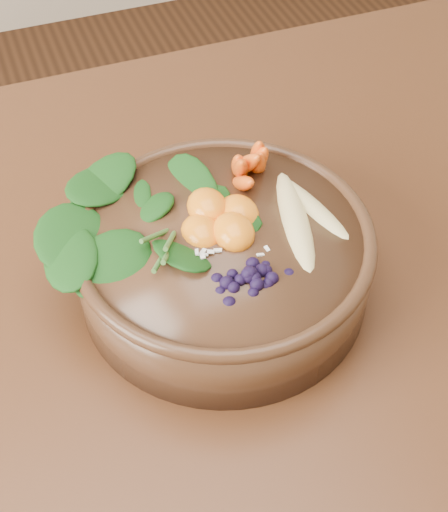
{
  "coord_description": "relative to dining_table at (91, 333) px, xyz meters",
  "views": [
    {
      "loc": [
        -0.03,
        -0.57,
        1.39
      ],
      "look_at": [
        0.16,
        -0.06,
        0.8
      ],
      "focal_mm": 50.0,
      "sensor_mm": 36.0,
      "label": 1
    }
  ],
  "objects": [
    {
      "name": "dining_table",
      "position": [
        0.0,
        0.0,
        0.0
      ],
      "size": [
        1.6,
        0.9,
        0.75
      ],
      "color": "#331C0C",
      "rests_on": "ground"
    },
    {
      "name": "banana_halves",
      "position": [
        0.25,
        -0.06,
        0.2
      ],
      "size": [
        0.1,
        0.19,
        0.03
      ],
      "rotation": [
        0.0,
        0.0,
        -0.05
      ],
      "color": "#E0CC84",
      "rests_on": "stoneware_bowl"
    },
    {
      "name": "blueberry_pile",
      "position": [
        0.16,
        -0.13,
        0.21
      ],
      "size": [
        0.16,
        0.12,
        0.05
      ],
      "primitive_type": null,
      "rotation": [
        0.0,
        0.0,
        -0.05
      ],
      "color": "black",
      "rests_on": "stoneware_bowl"
    },
    {
      "name": "mandarin_cluster",
      "position": [
        0.16,
        -0.04,
        0.2
      ],
      "size": [
        0.1,
        0.11,
        0.04
      ],
      "primitive_type": null,
      "rotation": [
        0.0,
        0.0,
        -0.05
      ],
      "color": "orange",
      "rests_on": "stoneware_bowl"
    },
    {
      "name": "carrot_cluster",
      "position": [
        0.22,
        0.02,
        0.23
      ],
      "size": [
        0.07,
        0.07,
        0.09
      ],
      "primitive_type": null,
      "rotation": [
        0.0,
        0.0,
        -0.05
      ],
      "color": "orange",
      "rests_on": "stoneware_bowl"
    },
    {
      "name": "coconut_flakes",
      "position": [
        0.16,
        -0.09,
        0.19
      ],
      "size": [
        0.11,
        0.08,
        0.01
      ],
      "primitive_type": null,
      "rotation": [
        0.0,
        0.0,
        -0.05
      ],
      "color": "white",
      "rests_on": "stoneware_bowl"
    },
    {
      "name": "stoneware_bowl",
      "position": [
        0.16,
        -0.06,
        0.14
      ],
      "size": [
        0.35,
        0.35,
        0.09
      ],
      "primitive_type": "cylinder",
      "rotation": [
        0.0,
        0.0,
        -0.05
      ],
      "color": "#482D1B",
      "rests_on": "dining_table"
    },
    {
      "name": "kale_heap",
      "position": [
        0.11,
        0.01,
        0.21
      ],
      "size": [
        0.23,
        0.2,
        0.05
      ],
      "primitive_type": null,
      "rotation": [
        0.0,
        0.0,
        -0.05
      ],
      "color": "#144910",
      "rests_on": "stoneware_bowl"
    }
  ]
}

